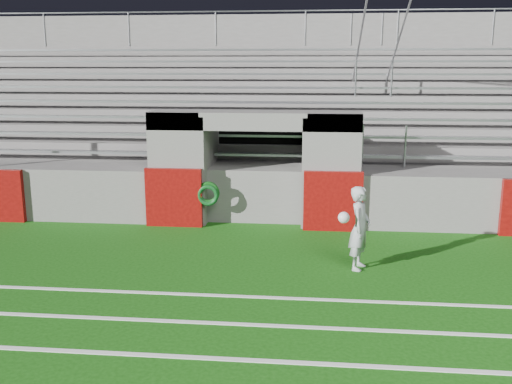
# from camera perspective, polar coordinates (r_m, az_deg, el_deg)

# --- Properties ---
(ground) EXTENTS (90.00, 90.00, 0.00)m
(ground) POSITION_cam_1_polar(r_m,az_deg,el_deg) (10.22, -2.15, -8.20)
(ground) COLOR #12490C
(ground) RESTS_ON ground
(stadium_structure) EXTENTS (26.00, 8.48, 5.42)m
(stadium_structure) POSITION_cam_1_polar(r_m,az_deg,el_deg) (17.61, 1.37, 5.58)
(stadium_structure) COLOR #63605D
(stadium_structure) RESTS_ON ground
(goalkeeper_with_ball) EXTENTS (0.67, 0.70, 1.53)m
(goalkeeper_with_ball) POSITION_cam_1_polar(r_m,az_deg,el_deg) (10.40, 10.30, -3.54)
(goalkeeper_with_ball) COLOR #A8ACB2
(goalkeeper_with_ball) RESTS_ON ground
(hose_coil) EXTENTS (0.52, 0.14, 0.55)m
(hose_coil) POSITION_cam_1_polar(r_m,az_deg,el_deg) (12.92, -4.81, -0.20)
(hose_coil) COLOR #0E4611
(hose_coil) RESTS_ON ground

